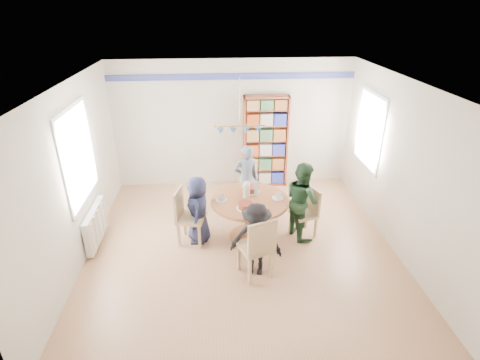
{
  "coord_description": "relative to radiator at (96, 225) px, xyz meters",
  "views": [
    {
      "loc": [
        -0.41,
        -5.15,
        3.74
      ],
      "look_at": [
        0.0,
        0.4,
        1.05
      ],
      "focal_mm": 28.0,
      "sensor_mm": 36.0,
      "label": 1
    }
  ],
  "objects": [
    {
      "name": "dining_table",
      "position": [
        2.57,
        -0.03,
        0.21
      ],
      "size": [
        1.3,
        1.3,
        0.75
      ],
      "color": "#975E31",
      "rests_on": "ground"
    },
    {
      "name": "person_left",
      "position": [
        1.71,
        -0.04,
        0.24
      ],
      "size": [
        0.39,
        0.58,
        1.18
      ],
      "primitive_type": "imported",
      "rotation": [
        0.0,
        0.0,
        -1.59
      ],
      "color": "#1C203D",
      "rests_on": "ground"
    },
    {
      "name": "chair_near",
      "position": [
        2.59,
        -1.06,
        0.21
      ],
      "size": [
        0.58,
        0.58,
        1.01
      ],
      "color": "tan",
      "rests_on": "ground"
    },
    {
      "name": "room_shell",
      "position": [
        2.16,
        0.57,
        1.3
      ],
      "size": [
        5.0,
        5.0,
        5.0
      ],
      "color": "white",
      "rests_on": "ground"
    },
    {
      "name": "chair_right",
      "position": [
        3.58,
        0.01,
        0.13
      ],
      "size": [
        0.49,
        0.49,
        0.87
      ],
      "color": "tan",
      "rests_on": "ground"
    },
    {
      "name": "person_right",
      "position": [
        3.46,
        0.0,
        0.33
      ],
      "size": [
        0.69,
        0.79,
        1.36
      ],
      "primitive_type": "imported",
      "rotation": [
        0.0,
        0.0,
        1.88
      ],
      "color": "#1C3821",
      "rests_on": "ground"
    },
    {
      "name": "person_far",
      "position": [
        2.6,
        0.91,
        0.33
      ],
      "size": [
        0.53,
        0.39,
        1.36
      ],
      "primitive_type": "imported",
      "rotation": [
        0.0,
        0.0,
        3.27
      ],
      "color": "gray",
      "rests_on": "ground"
    },
    {
      "name": "person_near",
      "position": [
        2.57,
        -0.96,
        0.24
      ],
      "size": [
        0.85,
        0.63,
        1.17
      ],
      "primitive_type": "imported",
      "rotation": [
        0.0,
        0.0,
        -0.28
      ],
      "color": "black",
      "rests_on": "ground"
    },
    {
      "name": "bookshelf",
      "position": [
        3.1,
        2.04,
        0.63
      ],
      "size": [
        0.95,
        0.28,
        1.98
      ],
      "color": "brown",
      "rests_on": "ground"
    },
    {
      "name": "chair_left",
      "position": [
        1.51,
        -0.06,
        0.19
      ],
      "size": [
        0.52,
        0.52,
        0.98
      ],
      "color": "tan",
      "rests_on": "ground"
    },
    {
      "name": "ground",
      "position": [
        2.42,
        -0.3,
        -0.35
      ],
      "size": [
        5.0,
        5.0,
        0.0
      ],
      "primitive_type": "plane",
      "color": "tan"
    },
    {
      "name": "radiator",
      "position": [
        0.0,
        0.0,
        0.0
      ],
      "size": [
        0.12,
        1.0,
        0.6
      ],
      "color": "silver",
      "rests_on": "ground"
    },
    {
      "name": "chair_far",
      "position": [
        2.57,
        0.97,
        0.11
      ],
      "size": [
        0.48,
        0.48,
        0.84
      ],
      "color": "tan",
      "rests_on": "ground"
    },
    {
      "name": "tableware",
      "position": [
        2.55,
        -0.0,
        0.46
      ],
      "size": [
        1.13,
        1.13,
        0.3
      ],
      "color": "white",
      "rests_on": "dining_table"
    }
  ]
}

